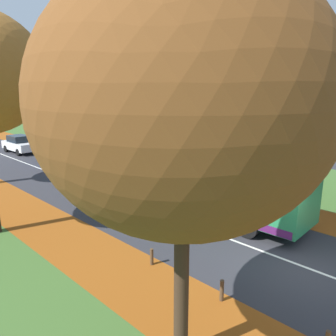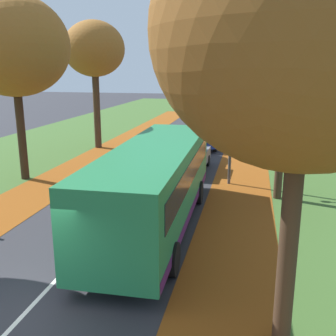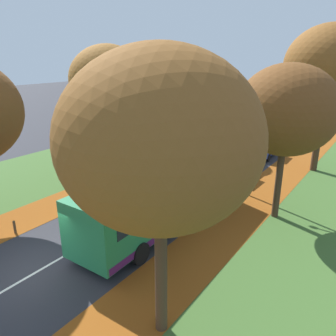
# 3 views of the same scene
# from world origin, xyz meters

# --- Properties ---
(ground_plane) EXTENTS (160.00, 160.00, 0.00)m
(ground_plane) POSITION_xyz_m (0.00, 0.00, 0.00)
(ground_plane) COLOR #2D2D33
(grass_verge_left) EXTENTS (12.00, 90.00, 0.01)m
(grass_verge_left) POSITION_xyz_m (-9.20, 20.00, 0.00)
(grass_verge_left) COLOR #3D6028
(grass_verge_left) RESTS_ON ground
(leaf_litter_left) EXTENTS (2.80, 60.00, 0.00)m
(leaf_litter_left) POSITION_xyz_m (-4.60, 14.00, 0.01)
(leaf_litter_left) COLOR #8C4714
(leaf_litter_left) RESTS_ON grass_verge_left
(grass_verge_right) EXTENTS (12.00, 90.00, 0.01)m
(grass_verge_right) POSITION_xyz_m (9.20, 20.00, 0.00)
(grass_verge_right) COLOR #3D6028
(grass_verge_right) RESTS_ON ground
(leaf_litter_right) EXTENTS (2.80, 60.00, 0.00)m
(leaf_litter_right) POSITION_xyz_m (4.60, 14.00, 0.01)
(leaf_litter_right) COLOR #8C4714
(leaf_litter_right) RESTS_ON grass_verge_right
(road_centre_line) EXTENTS (0.12, 80.00, 0.01)m
(road_centre_line) POSITION_xyz_m (0.00, 20.00, 0.00)
(road_centre_line) COLOR silver
(road_centre_line) RESTS_ON ground
(tree_left_near) EXTENTS (5.36, 5.36, 9.01)m
(tree_left_near) POSITION_xyz_m (-6.38, 10.82, 6.57)
(tree_left_near) COLOR #382619
(tree_left_near) RESTS_ON ground
(tree_left_mid) EXTENTS (4.16, 4.16, 8.70)m
(tree_left_mid) POSITION_xyz_m (-5.77, 19.33, 6.75)
(tree_left_mid) COLOR #422D1E
(tree_left_mid) RESTS_ON ground
(tree_right_nearest) EXTENTS (5.39, 5.39, 8.61)m
(tree_right_nearest) POSITION_xyz_m (5.79, 0.59, 6.17)
(tree_right_nearest) COLOR #422D1E
(tree_right_nearest) RESTS_ON ground
(tree_right_near) EXTENTS (4.97, 4.97, 7.96)m
(tree_right_near) POSITION_xyz_m (6.22, 10.31, 5.70)
(tree_right_near) COLOR #422D1E
(tree_right_near) RESTS_ON ground
(tree_right_mid) EXTENTS (6.02, 6.02, 10.33)m
(tree_right_mid) POSITION_xyz_m (6.16, 19.44, 7.59)
(tree_right_mid) COLOR #422D1E
(tree_right_mid) RESTS_ON ground
(streetlamp_right) EXTENTS (1.89, 0.28, 6.00)m
(streetlamp_right) POSITION_xyz_m (3.67, 12.09, 3.74)
(streetlamp_right) COLOR #47474C
(streetlamp_right) RESTS_ON ground
(bus) EXTENTS (2.79, 10.44, 2.98)m
(bus) POSITION_xyz_m (1.78, 6.02, 1.70)
(bus) COLOR #237A47
(bus) RESTS_ON ground
(car_grey_lead) EXTENTS (1.86, 4.24, 1.62)m
(car_grey_lead) POSITION_xyz_m (1.74, 14.26, 0.81)
(car_grey_lead) COLOR slate
(car_grey_lead) RESTS_ON ground
(car_blue_following) EXTENTS (1.87, 4.25, 1.62)m
(car_blue_following) POSITION_xyz_m (1.78, 20.93, 0.81)
(car_blue_following) COLOR #233D9E
(car_blue_following) RESTS_ON ground
(car_white_third_in_line) EXTENTS (1.89, 4.26, 1.62)m
(car_white_third_in_line) POSITION_xyz_m (1.55, 27.59, 0.81)
(car_white_third_in_line) COLOR silver
(car_white_third_in_line) RESTS_ON ground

